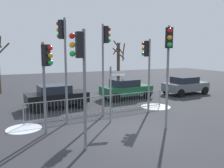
% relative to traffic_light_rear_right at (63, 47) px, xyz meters
% --- Properties ---
extents(ground_plane, '(60.00, 60.00, 0.00)m').
position_rel_traffic_light_rear_right_xyz_m(ground_plane, '(2.28, -2.43, -3.77)').
color(ground_plane, '#2D2D33').
extents(traffic_light_rear_right, '(0.43, 0.50, 5.17)m').
position_rel_traffic_light_rear_right_xyz_m(traffic_light_rear_right, '(0.00, 0.00, 0.00)').
color(traffic_light_rear_right, slate).
rests_on(traffic_light_rear_right, ground).
extents(traffic_light_foreground_left, '(0.56, 0.36, 5.02)m').
position_rel_traffic_light_rear_right_xyz_m(traffic_light_foreground_left, '(2.36, 0.36, -0.11)').
color(traffic_light_foreground_left, slate).
rests_on(traffic_light_foreground_left, ground).
extents(traffic_light_rear_left, '(0.43, 0.51, 4.72)m').
position_rel_traffic_light_rear_right_xyz_m(traffic_light_rear_left, '(4.01, -3.01, -0.32)').
color(traffic_light_rear_left, slate).
rests_on(traffic_light_rear_left, ground).
extents(traffic_light_foreground_right, '(0.57, 0.33, 4.36)m').
position_rel_traffic_light_rear_right_xyz_m(traffic_light_foreground_right, '(-0.26, -3.64, -0.58)').
color(traffic_light_foreground_right, slate).
rests_on(traffic_light_foreground_right, ground).
extents(traffic_light_mid_right, '(0.42, 0.52, 4.27)m').
position_rel_traffic_light_rear_right_xyz_m(traffic_light_mid_right, '(4.89, 0.08, -0.64)').
color(traffic_light_mid_right, slate).
rests_on(traffic_light_mid_right, ground).
extents(traffic_light_mid_left, '(0.44, 0.49, 3.97)m').
position_rel_traffic_light_rear_right_xyz_m(traffic_light_mid_left, '(-1.07, -1.41, -0.86)').
color(traffic_light_mid_left, slate).
rests_on(traffic_light_mid_left, ground).
extents(direction_sign_post, '(0.78, 0.22, 2.84)m').
position_rel_traffic_light_rear_right_xyz_m(direction_sign_post, '(2.19, -0.91, -2.18)').
color(direction_sign_post, slate).
rests_on(direction_sign_post, ground).
extents(pedestrian_guard_railing, '(8.49, 0.63, 1.07)m').
position_rel_traffic_light_rear_right_xyz_m(pedestrian_guard_railing, '(2.27, 0.66, -3.22)').
color(pedestrian_guard_railing, slate).
rests_on(pedestrian_guard_railing, ground).
extents(car_green_mid, '(3.90, 2.13, 1.47)m').
position_rel_traffic_light_rear_right_xyz_m(car_green_mid, '(5.65, 4.13, -3.01)').
color(car_green_mid, '#195933').
rests_on(car_green_mid, ground).
extents(car_black_far, '(3.91, 2.14, 1.47)m').
position_rel_traffic_light_rear_right_xyz_m(car_black_far, '(0.25, 3.33, -3.01)').
color(car_black_far, black).
rests_on(car_black_far, ground).
extents(car_grey_trailing, '(3.91, 2.14, 1.47)m').
position_rel_traffic_light_rear_right_xyz_m(car_grey_trailing, '(11.02, 3.69, -3.01)').
color(car_grey_trailing, slate).
rests_on(car_grey_trailing, ground).
extents(bare_tree_left, '(1.70, 1.37, 4.69)m').
position_rel_traffic_light_rear_right_xyz_m(bare_tree_left, '(8.69, 11.60, -1.32)').
color(bare_tree_left, '#473828').
rests_on(bare_tree_left, ground).
extents(snow_patch_kerb, '(1.91, 1.91, 0.01)m').
position_rel_traffic_light_rear_right_xyz_m(snow_patch_kerb, '(6.14, 0.90, -3.77)').
color(snow_patch_kerb, white).
rests_on(snow_patch_kerb, ground).
extents(snow_patch_island, '(1.62, 1.62, 0.01)m').
position_rel_traffic_light_rear_right_xyz_m(snow_patch_island, '(-2.00, -0.23, -3.77)').
color(snow_patch_island, silver).
rests_on(snow_patch_island, ground).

